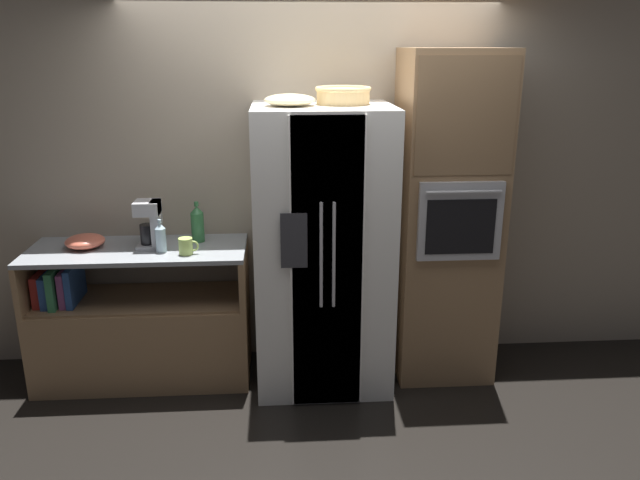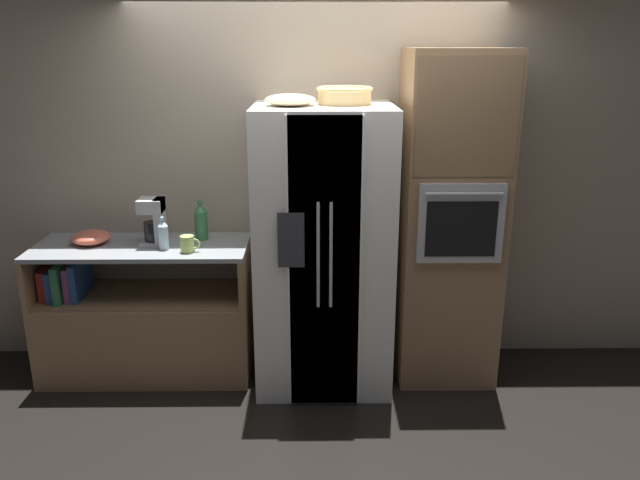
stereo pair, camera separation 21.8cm
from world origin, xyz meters
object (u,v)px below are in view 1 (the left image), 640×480
Objects in this scene: wicker_basket at (343,95)px; mug at (186,246)px; refrigerator at (323,249)px; mixing_bowl at (85,241)px; wall_oven at (446,219)px; bottle_tall at (161,237)px; coffee_maker at (151,222)px; fruit_bowl at (290,100)px; bottle_short at (197,224)px.

wicker_basket is 1.38m from mug.
mixing_bowl is (-1.57, 0.13, 0.05)m from refrigerator.
wall_oven is 1.90m from bottle_tall.
refrigerator is at bearing -5.71° from coffee_maker.
coffee_maker reaches higher than bottle_tall.
wall_oven is 17.25× the size of mug.
wall_oven is at bearing 6.41° from fruit_bowl.
wall_oven is at bearing 5.55° from refrigerator.
bottle_tall is 0.78× the size of bottle_short.
fruit_bowl reaches higher than coffee_maker.
wicker_basket is at bearing 6.28° from mug.
bottle_tall is (-0.85, 0.05, -0.87)m from fruit_bowl.
wall_oven is 6.31× the size of wicker_basket.
wicker_basket is 1.31m from bottle_short.
fruit_bowl is 1.22m from bottle_tall.
wall_oven is 2.42m from mixing_bowl.
wall_oven is 1.97m from coffee_maker.
wicker_basket reaches higher than fruit_bowl.
mixing_bowl is at bearing 177.55° from wicker_basket.
wicker_basket is 1.11× the size of coffee_maker.
fruit_bowl reaches higher than mug.
bottle_tall is (-1.90, -0.07, -0.07)m from wall_oven.
wicker_basket is (-0.71, -0.02, 0.82)m from wall_oven.
bottle_short is 0.29m from mug.
coffee_maker is at bearing 170.85° from fruit_bowl.
wall_oven is at bearing 4.50° from mug.
mug is 0.71m from mixing_bowl.
bottle_tall is at bearing -135.61° from bottle_short.
mug is at bearing -175.50° from wall_oven.
bottle_short is (-0.97, 0.16, -0.86)m from wicker_basket.
coffee_maker is (-0.92, 0.15, -0.80)m from fruit_bowl.
mixing_bowl is at bearing 165.04° from mug.
fruit_bowl is 1.66m from mixing_bowl.
fruit_bowl is 1.14m from mug.
bottle_tall reaches higher than mixing_bowl.
fruit_bowl reaches higher than bottle_short.
coffee_maker reaches higher than mixing_bowl.
fruit_bowl is 1.23m from coffee_maker.
wall_oven is 7.08× the size of fruit_bowl.
bottle_tall is 0.15m from coffee_maker.
mug is at bearing -178.46° from fruit_bowl.
fruit_bowl reaches higher than bottle_tall.
wall_oven reaches higher than refrigerator.
coffee_maker is (-1.13, 0.11, 0.18)m from refrigerator.
fruit_bowl is 1.12× the size of bottle_short.
wicker_basket reaches higher than mixing_bowl.
refrigerator is at bearing -174.45° from wall_oven.
wall_oven is 7.02× the size of coffee_maker.
wicker_basket is 1.62× the size of bottle_tall.
fruit_bowl is (-1.05, -0.12, 0.80)m from wall_oven.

